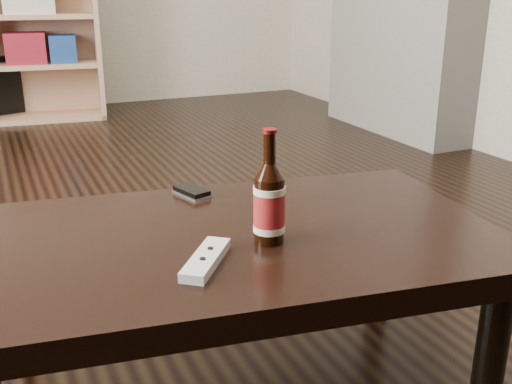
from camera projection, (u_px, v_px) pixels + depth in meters
name	position (u px, v px, depth m)	size (l,w,h in m)	color
floor	(57.00, 263.00, 2.15)	(5.00, 6.00, 0.01)	black
bookshelf	(38.00, 12.00, 4.23)	(0.83, 0.46, 1.47)	tan
coffee_table	(235.00, 256.00, 1.33)	(1.23, 0.83, 0.43)	black
beer_bottle	(269.00, 203.00, 1.23)	(0.07, 0.07, 0.24)	black
phone	(192.00, 192.00, 1.54)	(0.08, 0.11, 0.02)	#B7B7B9
remote	(206.00, 259.00, 1.15)	(0.15, 0.17, 0.02)	silver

